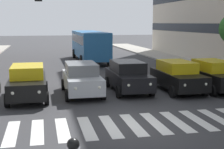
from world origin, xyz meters
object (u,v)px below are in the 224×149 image
(car_1, at_px, (177,76))
(car_2, at_px, (128,76))
(car_3, at_px, (82,78))
(car_4, at_px, (28,82))
(bus_behind_traffic, at_px, (89,43))
(car_0, at_px, (214,75))

(car_1, height_order, car_2, same)
(car_2, bearing_deg, car_3, 5.15)
(car_1, distance_m, car_4, 8.26)
(car_4, xyz_separation_m, bus_behind_traffic, (-5.50, -15.61, 0.97))
(car_0, relative_size, bus_behind_traffic, 0.42)
(car_3, bearing_deg, car_1, 176.51)
(car_4, relative_size, bus_behind_traffic, 0.42)
(car_3, distance_m, car_4, 2.86)
(car_1, bearing_deg, car_3, -3.49)
(car_3, bearing_deg, car_0, 176.32)
(car_0, bearing_deg, car_2, -8.39)
(car_0, relative_size, car_2, 1.00)
(car_0, distance_m, car_2, 5.02)
(car_0, distance_m, car_1, 2.22)
(car_1, height_order, car_4, same)
(car_0, distance_m, car_3, 7.66)
(car_3, distance_m, bus_behind_traffic, 15.45)
(car_2, height_order, car_3, same)
(car_0, height_order, car_1, same)
(bus_behind_traffic, bearing_deg, car_4, 70.59)
(car_0, relative_size, car_4, 1.00)
(car_0, xyz_separation_m, car_1, (2.21, -0.16, 0.00))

